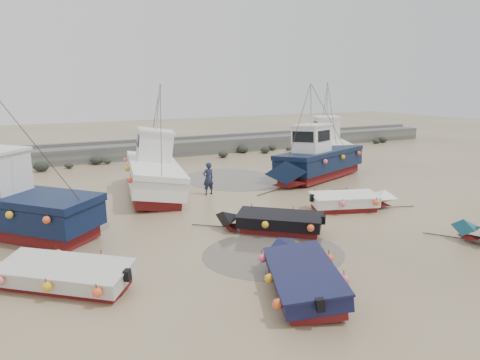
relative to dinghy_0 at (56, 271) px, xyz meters
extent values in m
plane|color=tan|center=(10.49, 1.58, -0.54)|extent=(120.00, 120.00, 0.00)
cube|color=slate|center=(10.49, 23.58, 0.06)|extent=(60.00, 2.20, 1.20)
cube|color=slate|center=(10.49, 24.79, 0.79)|extent=(60.00, 0.60, 0.25)
ellipsoid|color=black|center=(15.59, 20.60, -0.25)|extent=(0.84, 0.86, 0.51)
ellipsoid|color=black|center=(18.29, 22.14, -0.20)|extent=(0.98, 1.07, 0.72)
ellipsoid|color=black|center=(24.65, 21.11, -0.27)|extent=(0.78, 0.90, 0.59)
ellipsoid|color=black|center=(33.52, 21.37, -0.30)|extent=(0.68, 0.72, 0.52)
ellipsoid|color=black|center=(29.42, 20.85, -0.33)|extent=(0.60, 0.70, 0.31)
ellipsoid|color=black|center=(5.42, 22.04, -0.19)|extent=(0.99, 0.80, 0.58)
ellipsoid|color=black|center=(22.68, 21.34, -0.35)|extent=(0.54, 0.46, 0.30)
ellipsoid|color=black|center=(20.18, 21.55, -0.32)|extent=(0.61, 0.47, 0.46)
ellipsoid|color=black|center=(34.78, 21.72, -0.22)|extent=(0.92, 0.97, 0.58)
ellipsoid|color=black|center=(6.18, 21.85, -0.32)|extent=(0.61, 0.53, 0.32)
ellipsoid|color=black|center=(21.48, 22.18, -0.30)|extent=(0.67, 0.55, 0.43)
ellipsoid|color=black|center=(1.32, 20.92, -0.16)|extent=(1.09, 0.88, 0.72)
ellipsoid|color=black|center=(3.24, 21.23, -0.31)|extent=(0.65, 0.60, 0.37)
ellipsoid|color=black|center=(19.96, 20.97, -0.23)|extent=(0.88, 0.64, 0.62)
ellipsoid|color=black|center=(9.57, 21.17, -0.31)|extent=(0.64, 0.62, 0.48)
ellipsoid|color=black|center=(18.33, 22.00, -0.34)|extent=(0.55, 0.45, 0.29)
cylinder|color=brown|center=(7.61, -0.65, -0.53)|extent=(5.51, 5.51, 0.01)
cylinder|color=brown|center=(16.36, 5.25, -0.53)|extent=(3.20, 3.20, 0.01)
cylinder|color=brown|center=(0.65, 6.11, -0.53)|extent=(4.57, 4.57, 0.01)
cylinder|color=brown|center=(12.27, 12.30, -0.53)|extent=(6.17, 6.17, 0.01)
cube|color=maroon|center=(0.28, -0.24, -0.39)|extent=(3.73, 3.49, 0.30)
cube|color=beige|center=(0.28, -0.24, -0.01)|extent=(4.09, 3.84, 0.45)
cube|color=brown|center=(0.28, -0.24, 0.15)|extent=(3.40, 3.18, 0.10)
cube|color=beige|center=(0.28, -0.24, 0.24)|extent=(4.20, 3.95, 0.07)
cube|color=black|center=(1.90, -1.65, 0.16)|extent=(0.28, 0.28, 0.35)
sphere|color=#EF582B|center=(0.94, -1.97, 0.09)|extent=(0.30, 0.30, 0.30)
sphere|color=#EF582B|center=(1.47, -0.11, 0.09)|extent=(0.30, 0.30, 0.30)
sphere|color=#EF582B|center=(-0.30, -0.90, 0.09)|extent=(0.30, 0.30, 0.30)
sphere|color=#EF582B|center=(0.24, 0.96, 0.09)|extent=(0.30, 0.30, 0.30)
sphere|color=#EF582B|center=(-1.53, 0.17, 0.09)|extent=(0.30, 0.30, 0.30)
cube|color=maroon|center=(6.70, -3.97, -0.39)|extent=(2.96, 4.18, 0.30)
cube|color=#111336|center=(6.70, -3.97, -0.01)|extent=(3.32, 4.55, 0.45)
pyramid|color=#111336|center=(7.65, -1.73, 0.44)|extent=(1.97, 1.38, 0.90)
cube|color=brown|center=(6.70, -3.97, 0.15)|extent=(2.72, 3.80, 0.10)
cube|color=#111336|center=(6.70, -3.97, 0.24)|extent=(3.43, 4.67, 0.07)
cube|color=black|center=(5.85, -5.97, 0.16)|extent=(0.27, 0.25, 0.35)
cylinder|color=black|center=(8.03, -0.84, -0.51)|extent=(0.82, 1.86, 0.04)
sphere|color=#EF582B|center=(5.10, -5.09, 0.09)|extent=(0.30, 0.30, 0.30)
sphere|color=#EF582B|center=(7.33, -5.14, 0.09)|extent=(0.30, 0.30, 0.30)
sphere|color=#EF582B|center=(5.74, -3.56, 0.09)|extent=(0.30, 0.30, 0.30)
sphere|color=#EF582B|center=(7.98, -3.61, 0.09)|extent=(0.30, 0.30, 0.30)
sphere|color=#EF582B|center=(6.39, -2.04, 0.09)|extent=(0.30, 0.30, 0.30)
pyramid|color=navy|center=(15.48, -3.11, 0.44)|extent=(1.52, 1.35, 0.90)
cylinder|color=black|center=(15.02, -2.43, -0.51)|extent=(1.16, 1.68, 0.04)
cube|color=maroon|center=(9.16, 1.39, -0.39)|extent=(3.24, 3.06, 0.30)
cube|color=black|center=(9.16, 1.39, -0.01)|extent=(3.56, 3.38, 0.45)
pyramid|color=black|center=(7.58, 2.79, 0.44)|extent=(1.46, 1.51, 0.90)
cube|color=brown|center=(9.16, 1.39, 0.15)|extent=(2.95, 2.80, 0.10)
cube|color=black|center=(9.16, 1.39, 0.24)|extent=(3.65, 3.47, 0.07)
cube|color=black|center=(10.53, 0.16, 0.16)|extent=(0.28, 0.28, 0.35)
cylinder|color=black|center=(6.91, 3.38, -0.51)|extent=(1.52, 1.36, 0.04)
sphere|color=#EF582B|center=(9.66, -0.15, 0.09)|extent=(0.30, 0.30, 0.30)
sphere|color=#EF582B|center=(10.05, 1.69, 0.09)|extent=(0.30, 0.30, 0.30)
sphere|color=#EF582B|center=(8.27, 1.09, 0.09)|extent=(0.30, 0.30, 0.30)
sphere|color=#EF582B|center=(8.65, 2.93, 0.09)|extent=(0.30, 0.30, 0.30)
cube|color=maroon|center=(13.88, 2.88, -0.39)|extent=(3.26, 2.15, 0.30)
cube|color=silver|center=(13.88, 2.88, -0.01)|extent=(3.54, 2.43, 0.45)
pyramid|color=silver|center=(15.75, 2.26, 0.44)|extent=(1.14, 1.64, 0.90)
cube|color=brown|center=(13.88, 2.88, 0.15)|extent=(2.96, 1.98, 0.10)
cube|color=silver|center=(13.88, 2.88, 0.24)|extent=(3.63, 2.51, 0.07)
cube|color=black|center=(12.28, 3.41, 0.16)|extent=(0.24, 0.27, 0.35)
cylinder|color=black|center=(16.56, 1.99, -0.51)|extent=(1.91, 0.67, 0.04)
sphere|color=#EF582B|center=(12.93, 4.10, 0.09)|extent=(0.30, 0.30, 0.30)
sphere|color=#EF582B|center=(13.21, 2.19, 0.09)|extent=(0.30, 0.30, 0.30)
sphere|color=#EF582B|center=(14.56, 3.56, 0.09)|extent=(0.30, 0.30, 0.30)
sphere|color=#EF582B|center=(14.83, 1.65, 0.09)|extent=(0.30, 0.30, 0.30)
cube|color=maroon|center=(-0.67, 6.05, -0.26)|extent=(5.77, 6.19, 0.55)
cube|color=#0B1736|center=(-0.67, 6.05, 0.49)|extent=(6.35, 6.78, 0.95)
cube|color=brown|center=(-0.67, 6.05, 1.00)|extent=(6.17, 6.60, 0.08)
cube|color=#0B1736|center=(-0.67, 6.05, 1.14)|extent=(6.49, 6.93, 0.30)
cube|color=white|center=(-1.29, 6.75, 2.11)|extent=(2.60, 2.63, 1.70)
sphere|color=#E85F70|center=(0.12, 3.11, 0.84)|extent=(0.30, 0.30, 0.30)
sphere|color=#E85F70|center=(1.53, 5.55, 0.84)|extent=(0.30, 0.30, 0.30)
sphere|color=#E85F70|center=(-1.08, 4.48, 0.84)|extent=(0.30, 0.30, 0.30)
sphere|color=#E85F70|center=(0.33, 6.92, 0.84)|extent=(0.30, 0.30, 0.30)
sphere|color=#E85F70|center=(-0.87, 8.30, 0.84)|extent=(0.30, 0.30, 0.30)
cube|color=maroon|center=(6.26, 10.41, -0.26)|extent=(3.78, 7.67, 0.55)
cube|color=white|center=(6.26, 10.41, 0.49)|extent=(4.29, 8.28, 0.95)
pyramid|color=white|center=(7.20, 14.80, 1.19)|extent=(2.94, 1.96, 1.40)
cube|color=brown|center=(6.26, 10.41, 1.00)|extent=(4.15, 8.08, 0.08)
cube|color=white|center=(6.26, 10.41, 1.14)|extent=(4.38, 8.46, 0.30)
cube|color=white|center=(6.49, 11.46, 2.11)|extent=(2.27, 2.35, 1.70)
cube|color=white|center=(6.49, 11.46, 3.02)|extent=(2.45, 2.54, 0.12)
cube|color=black|center=(6.70, 12.46, 2.37)|extent=(1.58, 0.38, 0.68)
cylinder|color=#B7B7B2|center=(6.49, 11.46, 4.38)|extent=(0.10, 0.10, 2.60)
cylinder|color=black|center=(7.45, 15.96, -0.51)|extent=(0.68, 2.94, 0.05)
sphere|color=#E85F70|center=(4.17, 7.65, 0.84)|extent=(0.30, 0.30, 0.30)
sphere|color=#E85F70|center=(7.37, 8.57, 0.84)|extent=(0.30, 0.30, 0.30)
sphere|color=#E85F70|center=(4.82, 10.72, 0.84)|extent=(0.30, 0.30, 0.30)
sphere|color=#E85F70|center=(8.03, 11.63, 0.84)|extent=(0.30, 0.30, 0.30)
sphere|color=#E85F70|center=(5.48, 13.78, 0.84)|extent=(0.30, 0.30, 0.30)
cube|color=maroon|center=(17.73, 9.94, -0.26)|extent=(7.02, 4.57, 0.55)
cube|color=black|center=(17.73, 9.94, 0.49)|extent=(7.62, 5.12, 0.95)
pyramid|color=black|center=(13.90, 8.38, 1.19)|extent=(2.30, 2.94, 1.40)
cube|color=brown|center=(17.73, 9.94, 1.00)|extent=(7.43, 4.96, 0.08)
cube|color=black|center=(17.73, 9.94, 1.14)|extent=(7.79, 5.23, 0.30)
cube|color=white|center=(16.82, 9.57, 2.11)|extent=(2.54, 2.44, 1.70)
cube|color=white|center=(16.82, 9.57, 3.02)|extent=(2.74, 2.64, 0.12)
cube|color=black|center=(15.88, 9.18, 2.37)|extent=(0.63, 1.45, 0.68)
cylinder|color=#B7B7B2|center=(16.82, 9.57, 4.38)|extent=(0.10, 0.10, 2.60)
cylinder|color=black|center=(12.85, 7.94, -0.51)|extent=(2.80, 1.18, 0.05)
sphere|color=#E85F70|center=(20.91, 9.71, 0.84)|extent=(0.30, 0.30, 0.30)
sphere|color=#E85F70|center=(18.77, 11.90, 0.84)|extent=(0.30, 0.30, 0.30)
sphere|color=#E85F70|center=(18.79, 8.84, 0.84)|extent=(0.30, 0.30, 0.30)
sphere|color=#E85F70|center=(16.66, 11.04, 0.84)|extent=(0.30, 0.30, 0.30)
sphere|color=#E85F70|center=(16.68, 7.98, 0.84)|extent=(0.30, 0.30, 0.30)
sphere|color=#E85F70|center=(14.55, 10.17, 0.84)|extent=(0.30, 0.30, 0.30)
cube|color=maroon|center=(21.61, 14.09, -0.26)|extent=(4.17, 5.75, 0.55)
cube|color=silver|center=(21.61, 14.09, 0.49)|extent=(4.67, 6.26, 0.95)
pyramid|color=silver|center=(23.08, 17.19, 1.19)|extent=(2.80, 2.33, 1.40)
cube|color=brown|center=(21.61, 14.09, 1.00)|extent=(4.53, 6.10, 0.08)
cube|color=silver|center=(21.61, 14.09, 1.14)|extent=(4.77, 6.40, 0.30)
cube|color=white|center=(21.94, 14.80, 2.11)|extent=(2.39, 2.54, 1.70)
cube|color=white|center=(21.94, 14.80, 3.02)|extent=(2.58, 2.74, 0.12)
cube|color=black|center=(22.38, 15.72, 2.37)|extent=(1.33, 0.66, 0.68)
cylinder|color=#B7B7B2|center=(21.94, 14.80, 4.38)|extent=(0.10, 0.10, 2.60)
cylinder|color=black|center=(23.53, 18.14, -0.51)|extent=(1.33, 2.73, 0.05)
sphere|color=#E85F70|center=(19.42, 12.58, 0.84)|extent=(0.30, 0.30, 0.30)
sphere|color=#E85F70|center=(22.22, 12.27, 0.84)|extent=(0.30, 0.30, 0.30)
sphere|color=#E85F70|center=(20.20, 14.24, 0.84)|extent=(0.30, 0.30, 0.30)
sphere|color=#E85F70|center=(23.01, 13.93, 0.84)|extent=(0.30, 0.30, 0.30)
sphere|color=#E85F70|center=(20.99, 15.90, 0.84)|extent=(0.30, 0.30, 0.30)
sphere|color=#E85F70|center=(23.80, 15.59, 0.84)|extent=(0.30, 0.30, 0.30)
imported|color=#1B2039|center=(9.20, 9.11, -0.54)|extent=(0.72, 0.51, 1.85)
camera|label=1|loc=(-1.20, -14.86, 5.85)|focal=35.00mm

